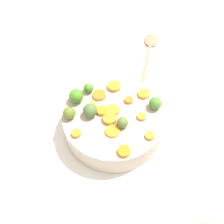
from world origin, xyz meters
TOP-DOWN VIEW (x-y plane):
  - tabletop at (0.00, 0.00)m, footprint 2.40×2.40m
  - serving_bowl_carrots at (-0.01, -0.00)m, footprint 0.29×0.29m
  - carrot_slice_0 at (0.09, 0.07)m, footprint 0.03×0.03m
  - carrot_slice_1 at (-0.11, 0.08)m, footprint 0.03×0.03m
  - carrot_slice_2 at (-0.01, -0.10)m, footprint 0.05×0.05m
  - carrot_slice_3 at (0.05, -0.03)m, footprint 0.03×0.03m
  - carrot_slice_4 at (0.00, 0.02)m, footprint 0.04×0.04m
  - carrot_slice_5 at (-0.09, 0.01)m, footprint 0.03×0.03m
  - carrot_slice_6 at (-0.04, 0.12)m, footprint 0.04×0.04m
  - carrot_slice_7 at (-0.06, -0.05)m, footprint 0.03×0.03m
  - carrot_slice_8 at (-0.01, -0.01)m, footprint 0.04×0.04m
  - carrot_slice_9 at (-0.01, 0.06)m, footprint 0.05×0.05m
  - carrot_slice_10 at (0.02, -0.01)m, footprint 0.04×0.04m
  - carrot_slice_11 at (-0.10, -0.07)m, footprint 0.04×0.04m
  - carrot_slice_12 at (0.03, -0.07)m, footprint 0.05×0.05m
  - brussels_sprout_0 at (0.10, -0.05)m, footprint 0.04×0.04m
  - brussels_sprout_1 at (0.06, -0.09)m, footprint 0.03×0.03m
  - brussels_sprout_2 at (0.11, 0.01)m, footprint 0.04×0.04m
  - brussels_sprout_3 at (0.05, 0.00)m, footprint 0.04×0.04m
  - brussels_sprout_4 at (-0.03, 0.04)m, footprint 0.03×0.03m
  - brussels_sprout_5 at (-0.13, -0.02)m, footprint 0.04×0.04m
  - wooden_spoon at (-0.16, -0.37)m, footprint 0.09×0.27m

SIDE VIEW (x-z plane):
  - tabletop at x=0.00m, z-range 0.00..0.02m
  - wooden_spoon at x=-0.16m, z-range 0.02..0.03m
  - serving_bowl_carrots at x=-0.01m, z-range 0.02..0.10m
  - carrot_slice_3 at x=0.05m, z-range 0.10..0.11m
  - carrot_slice_9 at x=-0.01m, z-range 0.10..0.11m
  - carrot_slice_12 at x=0.03m, z-range 0.10..0.11m
  - carrot_slice_1 at x=-0.11m, z-range 0.10..0.11m
  - carrot_slice_5 at x=-0.09m, z-range 0.10..0.11m
  - carrot_slice_11 at x=-0.10m, z-range 0.10..0.11m
  - carrot_slice_7 at x=-0.06m, z-range 0.10..0.11m
  - carrot_slice_8 at x=-0.01m, z-range 0.10..0.11m
  - carrot_slice_10 at x=0.02m, z-range 0.10..0.11m
  - carrot_slice_0 at x=0.09m, z-range 0.10..0.11m
  - carrot_slice_6 at x=-0.04m, z-range 0.10..0.11m
  - carrot_slice_2 at x=-0.01m, z-range 0.10..0.11m
  - carrot_slice_4 at x=0.00m, z-range 0.10..0.11m
  - brussels_sprout_1 at x=0.06m, z-range 0.10..0.13m
  - brussels_sprout_4 at x=-0.03m, z-range 0.10..0.13m
  - brussels_sprout_2 at x=0.11m, z-range 0.10..0.13m
  - brussels_sprout_5 at x=-0.13m, z-range 0.10..0.14m
  - brussels_sprout_3 at x=0.05m, z-range 0.10..0.14m
  - brussels_sprout_0 at x=0.10m, z-range 0.10..0.14m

